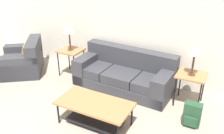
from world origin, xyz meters
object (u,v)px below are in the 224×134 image
at_px(armchair, 24,61).
at_px(side_table_left, 71,53).
at_px(side_table_right, 191,78).
at_px(coffee_table, 95,108).
at_px(couch, 125,75).
at_px(backpack, 192,115).
at_px(table_lamp_right, 195,49).
at_px(table_lamp_left, 69,29).

xyz_separation_m(armchair, side_table_left, (1.12, 0.42, 0.27)).
xyz_separation_m(armchair, side_table_right, (3.87, 0.42, 0.27)).
height_order(coffee_table, side_table_right, side_table_right).
height_order(couch, backpack, couch).
distance_m(coffee_table, backpack, 1.65).
bearing_deg(backpack, side_table_right, 106.80).
xyz_separation_m(armchair, table_lamp_right, (3.87, 0.42, 0.84)).
height_order(side_table_right, table_lamp_right, table_lamp_right).
relative_size(side_table_left, backpack, 1.48).
bearing_deg(backpack, side_table_left, 167.58).
distance_m(side_table_right, table_lamp_right, 0.57).
xyz_separation_m(side_table_left, table_lamp_right, (2.75, 0.00, 0.57)).
relative_size(side_table_left, table_lamp_right, 1.00).
relative_size(coffee_table, side_table_right, 2.00).
bearing_deg(coffee_table, table_lamp_left, 136.75).
distance_m(armchair, table_lamp_right, 3.98).
distance_m(couch, side_table_right, 1.40).
relative_size(armchair, coffee_table, 1.09).
bearing_deg(side_table_left, table_lamp_left, 0.00).
bearing_deg(table_lamp_left, backpack, -12.42).
bearing_deg(table_lamp_right, couch, 179.13).
bearing_deg(couch, side_table_right, -0.87).
height_order(coffee_table, table_lamp_left, table_lamp_left).
xyz_separation_m(coffee_table, side_table_left, (-1.47, 1.38, 0.24)).
bearing_deg(armchair, couch, 10.11).
relative_size(armchair, table_lamp_left, 2.17).
bearing_deg(armchair, coffee_table, -20.34).
distance_m(side_table_right, table_lamp_left, 2.81).
relative_size(coffee_table, backpack, 2.96).
bearing_deg(armchair, backpack, -3.17).
bearing_deg(side_table_left, backpack, -12.42).
bearing_deg(backpack, couch, 156.87).
xyz_separation_m(side_table_left, side_table_right, (2.75, 0.00, 0.00)).
relative_size(side_table_right, table_lamp_left, 1.00).
height_order(side_table_right, backpack, side_table_right).
height_order(couch, side_table_right, couch).
distance_m(armchair, side_table_right, 3.90).
relative_size(couch, side_table_right, 3.39).
xyz_separation_m(side_table_right, backpack, (0.20, -0.65, -0.36)).
distance_m(armchair, table_lamp_left, 1.46).
bearing_deg(side_table_right, coffee_table, -132.77).
bearing_deg(table_lamp_left, couch, 0.87).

